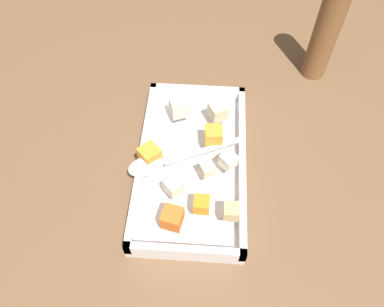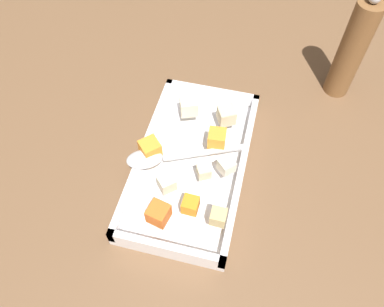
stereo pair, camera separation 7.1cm
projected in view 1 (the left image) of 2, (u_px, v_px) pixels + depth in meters
name	position (u px, v px, depth m)	size (l,w,h in m)	color
ground_plane	(196.00, 175.00, 0.75)	(4.00, 4.00, 0.00)	brown
baking_dish	(192.00, 165.00, 0.74)	(0.37, 0.20, 0.04)	silver
carrot_chunk_near_spoon	(214.00, 135.00, 0.73)	(0.03, 0.03, 0.03)	orange
carrot_chunk_mid_left	(150.00, 157.00, 0.70)	(0.03, 0.03, 0.03)	orange
carrot_chunk_corner_ne	(172.00, 218.00, 0.63)	(0.03, 0.03, 0.03)	orange
carrot_chunk_under_handle	(202.00, 204.00, 0.65)	(0.03, 0.03, 0.03)	orange
potato_chunk_corner_se	(218.00, 111.00, 0.76)	(0.03, 0.03, 0.03)	beige
potato_chunk_rim_edge	(207.00, 169.00, 0.69)	(0.02, 0.02, 0.02)	beige
potato_chunk_far_right	(174.00, 186.00, 0.67)	(0.03, 0.03, 0.03)	beige
potato_chunk_mid_right	(179.00, 107.00, 0.77)	(0.03, 0.03, 0.03)	beige
potato_chunk_center	(231.00, 211.00, 0.64)	(0.03, 0.03, 0.03)	tan
parsnip_chunk_near_left	(228.00, 162.00, 0.70)	(0.03, 0.03, 0.03)	silver
serving_spoon	(153.00, 164.00, 0.70)	(0.11, 0.21, 0.02)	silver
pepper_mill	(326.00, 33.00, 0.81)	(0.05, 0.05, 0.25)	brown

